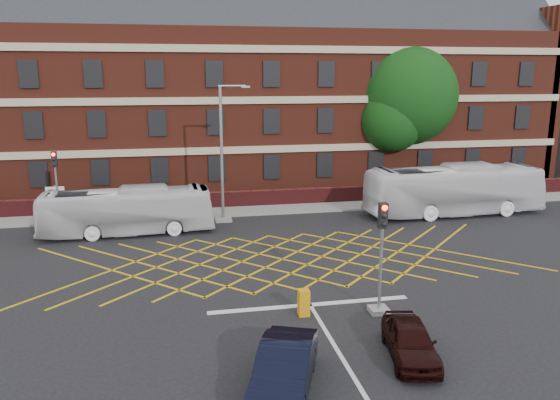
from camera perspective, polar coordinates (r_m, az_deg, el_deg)
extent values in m
plane|color=black|center=(24.89, 1.16, -7.70)|extent=(120.00, 120.00, 0.00)
cube|color=maroon|center=(45.10, -4.81, 9.43)|extent=(50.00, 12.00, 12.00)
cube|color=black|center=(45.12, -4.96, 17.05)|extent=(51.00, 10.61, 10.61)
cube|color=#B7A88C|center=(39.02, -3.83, 10.35)|extent=(50.00, 0.18, 0.50)
cube|color=black|center=(39.13, -3.80, 8.16)|extent=(1.20, 0.14, 1.80)
cube|color=#4E1516|center=(37.01, -3.10, 0.13)|extent=(56.00, 0.50, 1.10)
cube|color=slate|center=(36.17, -2.87, -0.98)|extent=(60.00, 3.00, 0.12)
cube|color=#CC990C|center=(26.72, 0.24, -6.20)|extent=(8.22, 8.22, 0.02)
cube|color=silver|center=(21.73, 3.14, -10.88)|extent=(8.00, 0.30, 0.02)
cube|color=silver|center=(16.26, 9.10, -19.92)|extent=(0.15, 14.00, 0.02)
imported|color=silver|center=(31.69, -15.67, -1.11)|extent=(9.60, 2.54, 2.66)
imported|color=silver|center=(36.42, 17.75, 1.00)|extent=(11.60, 3.05, 3.21)
imported|color=black|center=(16.06, 0.43, -17.31)|extent=(2.89, 4.49, 1.40)
imported|color=black|center=(18.26, 13.46, -14.08)|extent=(2.04, 3.70, 1.19)
cylinder|color=black|center=(43.88, 12.87, 4.88)|extent=(0.90, 0.90, 5.66)
sphere|color=black|center=(43.50, 13.16, 10.54)|extent=(7.56, 7.56, 7.56)
sphere|color=black|center=(42.28, 11.61, 8.23)|extent=(4.91, 4.91, 4.91)
sphere|color=black|center=(44.92, 14.42, 8.87)|extent=(4.54, 4.54, 4.54)
cube|color=slate|center=(21.36, 10.28, -11.25)|extent=(0.70, 0.70, 0.20)
cylinder|color=gray|center=(20.74, 10.47, -7.09)|extent=(0.12, 0.12, 3.50)
cube|color=black|center=(20.14, 10.70, -1.61)|extent=(0.30, 0.25, 0.95)
sphere|color=#FF0C05|center=(19.93, 10.89, -0.82)|extent=(0.20, 0.20, 0.20)
cube|color=slate|center=(36.22, -22.01, -1.85)|extent=(0.70, 0.70, 0.20)
cylinder|color=gray|center=(35.86, -22.24, 0.70)|extent=(0.12, 0.12, 3.50)
cube|color=black|center=(35.51, -22.52, 3.94)|extent=(0.30, 0.25, 0.95)
sphere|color=#FF0C05|center=(35.33, -22.61, 4.41)|extent=(0.20, 0.20, 0.20)
cube|color=slate|center=(33.73, -5.95, -2.00)|extent=(1.00, 1.00, 0.20)
cylinder|color=gray|center=(32.93, -6.12, 4.68)|extent=(0.18, 0.18, 8.13)
cylinder|color=gray|center=(32.66, -5.04, 11.79)|extent=(1.60, 0.12, 0.12)
cube|color=gray|center=(32.76, -3.62, 11.73)|extent=(0.50, 0.20, 0.12)
cylinder|color=gray|center=(36.14, -22.33, -0.27)|extent=(0.10, 0.10, 2.20)
cube|color=silver|center=(35.90, -22.47, 0.94)|extent=(1.10, 0.06, 0.45)
cube|color=silver|center=(36.00, -22.40, 0.16)|extent=(1.10, 0.06, 0.40)
cube|color=silver|center=(36.09, -22.34, -0.53)|extent=(1.10, 0.06, 0.35)
cube|color=orange|center=(20.69, 2.49, -10.66)|extent=(0.40, 0.41, 1.00)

